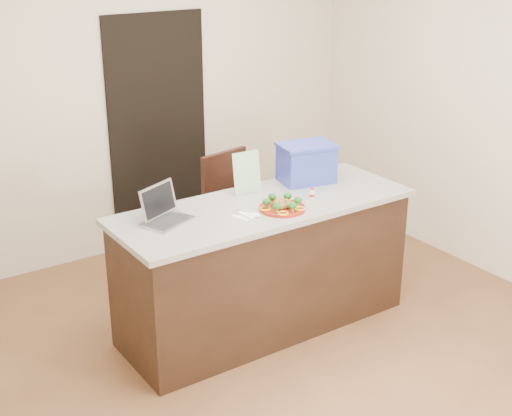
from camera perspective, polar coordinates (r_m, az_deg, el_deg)
ground at (r=4.97m, az=2.25°, el=-10.46°), size 4.00×4.00×0.00m
room_shell at (r=4.34m, az=2.56°, el=8.00°), size 4.00×4.00×4.00m
doorway at (r=6.19m, az=-7.81°, el=6.03°), size 0.90×0.02×2.00m
island at (r=4.92m, az=0.60°, el=-4.62°), size 2.06×0.76×0.92m
plate at (r=4.64m, az=2.11°, el=0.01°), size 0.30×0.30×0.02m
meatballs at (r=4.63m, az=2.15°, el=0.35°), size 0.12×0.12×0.04m
broccoli at (r=4.62m, az=2.11°, el=0.56°), size 0.24×0.26×0.04m
pepper_rings at (r=4.64m, az=2.11°, el=0.13°), size 0.30×0.29×0.01m
napkin at (r=4.54m, az=-0.87°, el=-0.58°), size 0.17×0.17×0.01m
fork at (r=4.54m, az=-1.13°, el=-0.54°), size 0.03×0.14×0.00m
knife at (r=4.54m, az=-0.43°, el=-0.49°), size 0.08×0.19×0.01m
yogurt_bottle at (r=4.83m, az=4.52°, el=1.10°), size 0.04×0.04×0.08m
laptop at (r=4.49m, az=-7.46°, el=-0.27°), size 0.37×0.35×0.22m
leaflet at (r=4.89m, az=-0.74°, el=2.84°), size 0.21×0.06×0.29m
blue_box at (r=5.13m, az=4.05°, el=3.64°), size 0.44×0.35×0.28m
chair at (r=5.61m, az=-1.95°, el=-0.00°), size 0.52×0.53×1.01m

